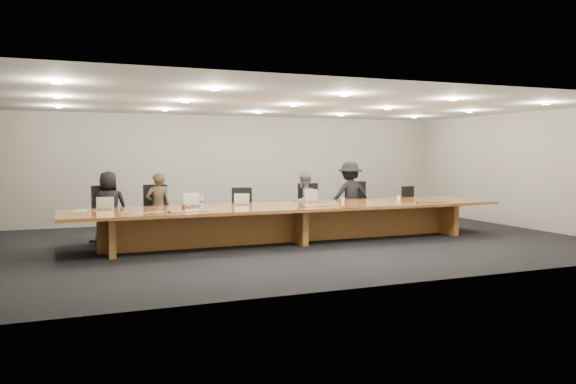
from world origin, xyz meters
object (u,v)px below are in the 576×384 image
at_px(laptop_c, 241,199).
at_px(water_bottle, 201,202).
at_px(conference_table, 293,216).
at_px(chair_far_left, 108,214).
at_px(chair_left, 156,212).
at_px(paper_cup_near, 343,200).
at_px(paper_cup_far, 399,198).
at_px(chair_far_right, 413,205).
at_px(person_c, 304,202).
at_px(mic_right, 417,202).
at_px(chair_right, 359,205).
at_px(person_d, 350,196).
at_px(mic_left, 169,212).
at_px(amber_mug, 184,207).
at_px(laptop_a, 104,203).
at_px(laptop_d, 316,196).
at_px(av_box, 126,213).
at_px(chair_mid_left, 242,211).
at_px(chair_mid_right, 310,207).
at_px(laptop_b, 195,200).
at_px(person_b, 158,207).
at_px(mic_center, 302,206).

relative_size(laptop_c, water_bottle, 1.39).
distance_m(conference_table, chair_far_left, 3.72).
bearing_deg(chair_left, paper_cup_near, -5.84).
bearing_deg(paper_cup_far, paper_cup_near, 175.62).
distance_m(chair_far_right, person_c, 3.09).
bearing_deg(mic_right, chair_right, 102.80).
bearing_deg(conference_table, person_d, 31.61).
bearing_deg(mic_left, amber_mug, 52.49).
height_order(laptop_a, laptop_d, laptop_d).
height_order(paper_cup_near, av_box, paper_cup_near).
xyz_separation_m(chair_mid_left, chair_mid_right, (1.64, -0.00, 0.03)).
xyz_separation_m(chair_right, chair_far_right, (1.59, 0.04, -0.08)).
bearing_deg(amber_mug, paper_cup_far, 3.81).
bearing_deg(chair_far_left, mic_right, -28.26).
relative_size(chair_right, laptop_b, 3.13).
distance_m(water_bottle, mic_right, 4.57).
distance_m(chair_left, chair_mid_right, 3.49).
bearing_deg(mic_left, chair_far_right, 16.28).
distance_m(person_b, person_c, 3.30).
distance_m(paper_cup_far, mic_left, 5.35).
bearing_deg(chair_far_left, chair_mid_right, -13.18).
relative_size(chair_right, paper_cup_near, 12.72).
bearing_deg(laptop_c, av_box, -139.92).
xyz_separation_m(person_c, av_box, (-4.10, -1.61, 0.08)).
height_order(laptop_c, mic_left, laptop_c).
bearing_deg(person_c, chair_far_right, 160.85).
distance_m(conference_table, person_b, 2.81).
distance_m(chair_mid_right, paper_cup_near, 0.94).
height_order(person_d, amber_mug, person_d).
height_order(conference_table, chair_left, chair_left).
bearing_deg(chair_left, laptop_a, -136.99).
height_order(paper_cup_near, mic_left, paper_cup_near).
height_order(mic_left, mic_right, mic_left).
bearing_deg(laptop_a, av_box, -56.04).
height_order(chair_right, av_box, chair_right).
height_order(person_d, laptop_b, person_d).
relative_size(laptop_a, water_bottle, 1.43).
bearing_deg(paper_cup_far, chair_left, 169.82).
bearing_deg(person_c, laptop_b, -4.91).
relative_size(laptop_a, mic_right, 3.04).
xyz_separation_m(chair_left, person_c, (3.34, 0.00, 0.10)).
bearing_deg(chair_far_left, laptop_b, -39.71).
distance_m(laptop_c, av_box, 2.49).
distance_m(laptop_d, mic_center, 1.12).
bearing_deg(laptop_d, chair_left, 149.62).
bearing_deg(chair_left, water_bottle, -45.08).
bearing_deg(paper_cup_near, water_bottle, -178.46).
bearing_deg(mic_right, av_box, 179.15).
bearing_deg(mic_right, laptop_a, 171.90).
bearing_deg(conference_table, chair_left, 155.32).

